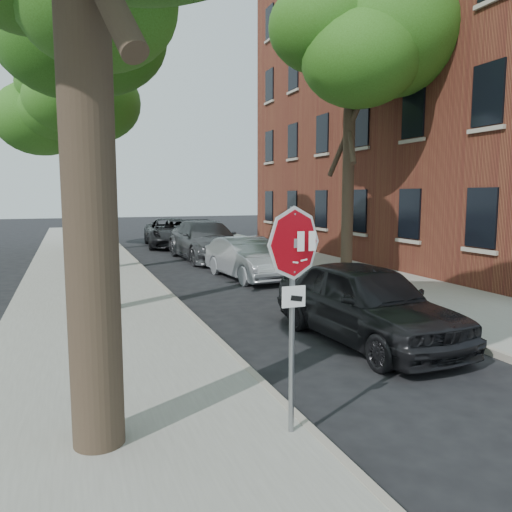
% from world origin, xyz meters
% --- Properties ---
extents(ground, '(120.00, 120.00, 0.00)m').
position_xyz_m(ground, '(0.00, 0.00, 0.00)').
color(ground, black).
rests_on(ground, ground).
extents(sidewalk_left, '(4.00, 55.00, 0.12)m').
position_xyz_m(sidewalk_left, '(-2.50, 12.00, 0.06)').
color(sidewalk_left, gray).
rests_on(sidewalk_left, ground).
extents(sidewalk_right, '(4.00, 55.00, 0.12)m').
position_xyz_m(sidewalk_right, '(6.00, 12.00, 0.06)').
color(sidewalk_right, gray).
rests_on(sidewalk_right, ground).
extents(curb_left, '(0.12, 55.00, 0.13)m').
position_xyz_m(curb_left, '(-0.45, 12.00, 0.07)').
color(curb_left, '#9E9384').
rests_on(curb_left, ground).
extents(curb_right, '(0.12, 55.00, 0.13)m').
position_xyz_m(curb_right, '(3.95, 12.00, 0.07)').
color(curb_right, '#9E9384').
rests_on(curb_right, ground).
extents(apartment_building, '(12.20, 20.20, 15.30)m').
position_xyz_m(apartment_building, '(14.00, 14.00, 7.65)').
color(apartment_building, maroon).
rests_on(apartment_building, ground).
extents(stop_sign, '(0.76, 0.34, 2.61)m').
position_xyz_m(stop_sign, '(-0.70, -0.03, 1.95)').
color(stop_sign, gray).
rests_on(stop_sign, sidewalk_left).
extents(tree_mid_b, '(5.88, 5.46, 10.36)m').
position_xyz_m(tree_mid_b, '(-2.42, 14.12, 8.00)').
color(tree_mid_b, black).
rests_on(tree_mid_b, sidewalk_left).
extents(tree_far, '(5.29, 4.91, 9.33)m').
position_xyz_m(tree_far, '(-2.72, 21.11, 7.21)').
color(tree_far, black).
rests_on(tree_far, sidewalk_left).
extents(tree_right, '(5.29, 4.91, 9.33)m').
position_xyz_m(tree_right, '(5.98, 10.11, 7.21)').
color(tree_right, black).
rests_on(tree_right, sidewalk_right).
extents(car_a, '(2.16, 4.71, 1.57)m').
position_xyz_m(car_a, '(2.30, 3.08, 0.78)').
color(car_a, black).
rests_on(car_a, ground).
extents(car_b, '(1.89, 4.38, 1.40)m').
position_xyz_m(car_b, '(2.60, 10.79, 0.70)').
color(car_b, '#97989E').
rests_on(car_b, ground).
extents(car_c, '(2.61, 5.95, 1.70)m').
position_xyz_m(car_c, '(2.60, 16.15, 0.85)').
color(car_c, '#424346').
rests_on(car_c, ground).
extents(car_d, '(3.03, 5.77, 1.55)m').
position_xyz_m(car_d, '(2.20, 22.17, 0.77)').
color(car_d, black).
rests_on(car_d, ground).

